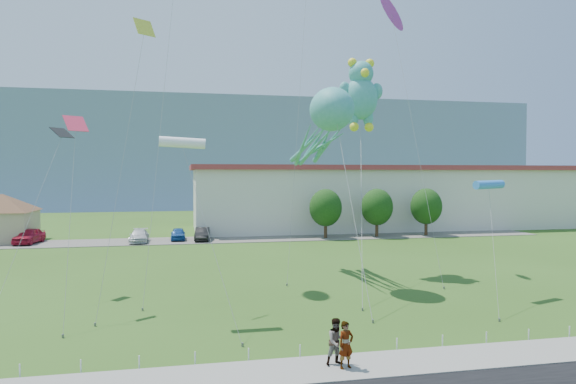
{
  "coord_description": "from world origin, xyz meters",
  "views": [
    {
      "loc": [
        -5.4,
        -20.4,
        7.09
      ],
      "look_at": [
        0.43,
        8.0,
        6.08
      ],
      "focal_mm": 32.0,
      "sensor_mm": 36.0,
      "label": 1
    }
  ],
  "objects": [
    {
      "name": "small_kite_cyan",
      "position": [
        12.03,
        6.4,
        6.43
      ],
      "size": [
        2.88,
        6.15,
        6.92
      ],
      "color": "#3283E3",
      "rests_on": "ground"
    },
    {
      "name": "octopus_kite",
      "position": [
        3.73,
        11.92,
        10.31
      ],
      "size": [
        2.73,
        15.35,
        12.5
      ],
      "color": "teal",
      "rests_on": "ground"
    },
    {
      "name": "tree_far",
      "position": [
        22.0,
        34.0,
        3.39
      ],
      "size": [
        3.6,
        3.6,
        5.47
      ],
      "color": "#3F2B19",
      "rests_on": "ground"
    },
    {
      "name": "parked_car_blue",
      "position": [
        -5.94,
        35.48,
        0.7
      ],
      "size": [
        1.52,
        3.74,
        1.27
      ],
      "primitive_type": "imported",
      "rotation": [
        0.0,
        0.0,
        -0.0
      ],
      "color": "#1B4D95",
      "rests_on": "parking_strip"
    },
    {
      "name": "ground",
      "position": [
        0.0,
        0.0,
        0.0
      ],
      "size": [
        160.0,
        160.0,
        0.0
      ],
      "primitive_type": "plane",
      "color": "#2F5217",
      "rests_on": "ground"
    },
    {
      "name": "parked_car_white",
      "position": [
        -9.88,
        34.4,
        0.7
      ],
      "size": [
        1.81,
        4.44,
        1.29
      ],
      "primitive_type": "imported",
      "rotation": [
        0.0,
        0.0,
        0.0
      ],
      "color": "silver",
      "rests_on": "parking_strip"
    },
    {
      "name": "pavilion",
      "position": [
        -24.0,
        38.0,
        3.02
      ],
      "size": [
        9.2,
        9.2,
        5.0
      ],
      "color": "tan",
      "rests_on": "ground"
    },
    {
      "name": "parking_strip",
      "position": [
        0.0,
        35.0,
        0.03
      ],
      "size": [
        70.0,
        6.0,
        0.06
      ],
      "primitive_type": "cube",
      "color": "#59544C",
      "rests_on": "ground"
    },
    {
      "name": "hill_ridge",
      "position": [
        0.0,
        120.0,
        12.5
      ],
      "size": [
        160.0,
        50.0,
        25.0
      ],
      "primitive_type": "cube",
      "color": "gray",
      "rests_on": "ground"
    },
    {
      "name": "small_kite_black",
      "position": [
        -12.73,
        11.87,
        8.51
      ],
      "size": [
        2.44,
        8.29,
        10.02
      ],
      "color": "black",
      "rests_on": "ground"
    },
    {
      "name": "rope_fence",
      "position": [
        0.0,
        -1.3,
        0.25
      ],
      "size": [
        26.05,
        0.05,
        0.5
      ],
      "color": "white",
      "rests_on": "ground"
    },
    {
      "name": "small_kite_purple",
      "position": [
        10.24,
        16.34,
        18.87
      ],
      "size": [
        1.8,
        8.85,
        20.07
      ],
      "color": "#B132C8",
      "rests_on": "ground"
    },
    {
      "name": "small_kite_pink",
      "position": [
        -10.87,
        7.82,
        8.72
      ],
      "size": [
        1.29,
        6.01,
        10.19
      ],
      "color": "#F33657",
      "rests_on": "ground"
    },
    {
      "name": "small_kite_yellow",
      "position": [
        -7.68,
        8.53,
        13.2
      ],
      "size": [
        2.74,
        5.22,
        15.6
      ],
      "color": "gold",
      "rests_on": "ground"
    },
    {
      "name": "pedestrian_left",
      "position": [
        0.32,
        -2.94,
        0.95
      ],
      "size": [
        0.71,
        0.57,
        1.7
      ],
      "primitive_type": "imported",
      "rotation": [
        0.0,
        0.0,
        0.3
      ],
      "color": "gray",
      "rests_on": "sidewalk"
    },
    {
      "name": "pedestrian_right",
      "position": [
        0.1,
        -2.56,
        0.96
      ],
      "size": [
        0.94,
        0.79,
        1.72
      ],
      "primitive_type": "imported",
      "rotation": [
        0.0,
        0.0,
        0.18
      ],
      "color": "gray",
      "rests_on": "sidewalk"
    },
    {
      "name": "tree_near",
      "position": [
        10.0,
        34.0,
        3.39
      ],
      "size": [
        3.6,
        3.6,
        5.47
      ],
      "color": "#3F2B19",
      "rests_on": "ground"
    },
    {
      "name": "parked_car_red",
      "position": [
        -20.71,
        35.56,
        0.84
      ],
      "size": [
        2.52,
        4.79,
        1.55
      ],
      "primitive_type": "imported",
      "rotation": [
        0.0,
        0.0,
        -0.16
      ],
      "color": "#B31630",
      "rests_on": "parking_strip"
    },
    {
      "name": "sidewalk",
      "position": [
        0.0,
        -2.75,
        0.05
      ],
      "size": [
        80.0,
        2.5,
        0.1
      ],
      "primitive_type": "cube",
      "color": "gray",
      "rests_on": "ground"
    },
    {
      "name": "small_kite_white",
      "position": [
        -5.38,
        5.03,
        8.56
      ],
      "size": [
        2.66,
        5.87,
        9.06
      ],
      "color": "white",
      "rests_on": "ground"
    },
    {
      "name": "parked_car_black",
      "position": [
        -3.41,
        34.59,
        0.74
      ],
      "size": [
        1.83,
        4.25,
        1.36
      ],
      "primitive_type": "imported",
      "rotation": [
        0.0,
        0.0,
        -0.1
      ],
      "color": "black",
      "rests_on": "parking_strip"
    },
    {
      "name": "teddy_bear_kite",
      "position": [
        7.14,
        14.69,
        12.9
      ],
      "size": [
        5.14,
        11.15,
        15.36
      ],
      "color": "teal",
      "rests_on": "ground"
    },
    {
      "name": "warehouse",
      "position": [
        26.0,
        44.0,
        4.12
      ],
      "size": [
        61.0,
        15.0,
        8.2
      ],
      "color": "beige",
      "rests_on": "ground"
    },
    {
      "name": "tree_mid",
      "position": [
        16.0,
        34.0,
        3.39
      ],
      "size": [
        3.6,
        3.6,
        5.47
      ],
      "color": "#3F2B19",
      "rests_on": "ground"
    }
  ]
}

